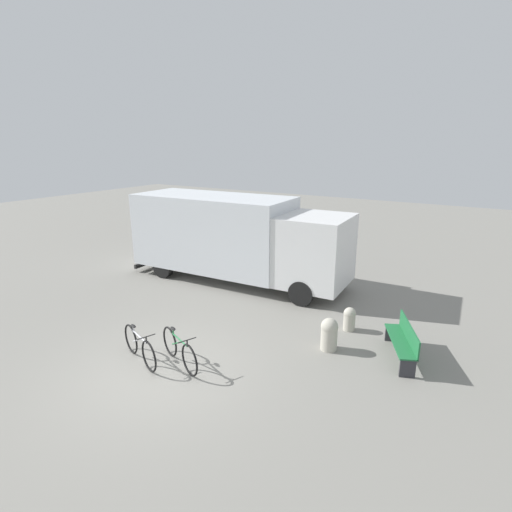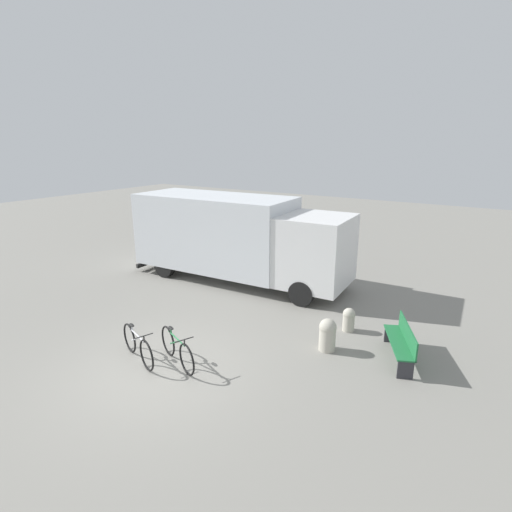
{
  "view_description": "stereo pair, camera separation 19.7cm",
  "coord_description": "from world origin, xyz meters",
  "px_view_note": "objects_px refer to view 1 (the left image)",
  "views": [
    {
      "loc": [
        5.99,
        -5.61,
        4.99
      ],
      "look_at": [
        -0.15,
        4.39,
        1.62
      ],
      "focal_mm": 28.0,
      "sensor_mm": 36.0,
      "label": 1
    },
    {
      "loc": [
        6.15,
        -5.51,
        4.99
      ],
      "look_at": [
        -0.15,
        4.39,
        1.62
      ],
      "focal_mm": 28.0,
      "sensor_mm": 36.0,
      "label": 2
    }
  ],
  "objects_px": {
    "delivery_truck": "(235,236)",
    "park_bench": "(404,340)",
    "bollard_near_bench": "(329,333)",
    "bollard_far_bench": "(349,318)",
    "bicycle_middle": "(179,349)",
    "bicycle_near": "(140,346)"
  },
  "relations": [
    {
      "from": "park_bench",
      "to": "bicycle_near",
      "type": "xyz_separation_m",
      "value": [
        -5.22,
        -3.39,
        -0.09
      ]
    },
    {
      "from": "bicycle_middle",
      "to": "bollard_far_bench",
      "type": "relative_size",
      "value": 2.52
    },
    {
      "from": "park_bench",
      "to": "bicycle_near",
      "type": "height_order",
      "value": "park_bench"
    },
    {
      "from": "delivery_truck",
      "to": "bicycle_middle",
      "type": "relative_size",
      "value": 4.98
    },
    {
      "from": "bicycle_near",
      "to": "bollard_far_bench",
      "type": "distance_m",
      "value": 5.52
    },
    {
      "from": "park_bench",
      "to": "bicycle_near",
      "type": "relative_size",
      "value": 1.06
    },
    {
      "from": "park_bench",
      "to": "delivery_truck",
      "type": "bearing_deg",
      "value": 44.26
    },
    {
      "from": "delivery_truck",
      "to": "bollard_near_bench",
      "type": "height_order",
      "value": "delivery_truck"
    },
    {
      "from": "bicycle_middle",
      "to": "park_bench",
      "type": "bearing_deg",
      "value": 57.58
    },
    {
      "from": "bollard_near_bench",
      "to": "bollard_far_bench",
      "type": "distance_m",
      "value": 1.31
    },
    {
      "from": "park_bench",
      "to": "bollard_near_bench",
      "type": "distance_m",
      "value": 1.74
    },
    {
      "from": "bicycle_middle",
      "to": "bollard_far_bench",
      "type": "bearing_deg",
      "value": 76.61
    },
    {
      "from": "delivery_truck",
      "to": "bollard_far_bench",
      "type": "distance_m",
      "value": 5.5
    },
    {
      "from": "bicycle_near",
      "to": "delivery_truck",
      "type": "bearing_deg",
      "value": 123.03
    },
    {
      "from": "park_bench",
      "to": "bollard_far_bench",
      "type": "height_order",
      "value": "park_bench"
    },
    {
      "from": "delivery_truck",
      "to": "bollard_near_bench",
      "type": "xyz_separation_m",
      "value": [
        4.94,
        -3.1,
        -1.24
      ]
    },
    {
      "from": "bollard_near_bench",
      "to": "bicycle_middle",
      "type": "bearing_deg",
      "value": -137.27
    },
    {
      "from": "bollard_far_bench",
      "to": "bicycle_middle",
      "type": "bearing_deg",
      "value": -126.15
    },
    {
      "from": "bicycle_middle",
      "to": "bicycle_near",
      "type": "bearing_deg",
      "value": -134.19
    },
    {
      "from": "delivery_truck",
      "to": "park_bench",
      "type": "height_order",
      "value": "delivery_truck"
    },
    {
      "from": "bicycle_middle",
      "to": "bollard_far_bench",
      "type": "height_order",
      "value": "bicycle_middle"
    },
    {
      "from": "bollard_near_bench",
      "to": "bollard_far_bench",
      "type": "bearing_deg",
      "value": 86.49
    }
  ]
}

